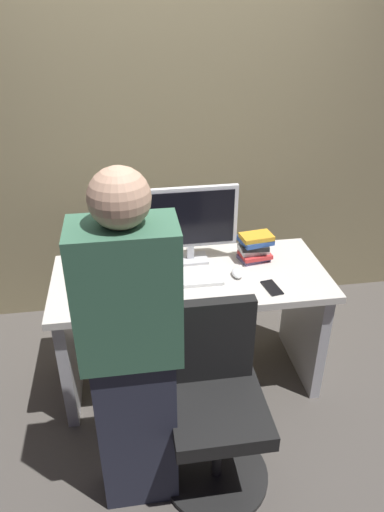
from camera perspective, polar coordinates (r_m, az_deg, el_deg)
The scene contains 12 objects.
ground_plane at distance 3.10m, azimuth -0.14°, elevation -14.25°, with size 9.00×9.00×0.00m, color #4C4742.
wall_back at distance 3.21m, azimuth -2.72°, elevation 17.90°, with size 6.40×0.10×3.00m, color #8C7F5B.
desk at distance 2.76m, azimuth -0.16°, elevation -6.34°, with size 1.53×0.68×0.75m.
office_chair at distance 2.33m, azimuth 2.89°, elevation -17.73°, with size 0.52×0.52×0.94m.
person_at_desk at distance 1.98m, azimuth -7.26°, elevation -11.80°, with size 0.40×0.24×1.64m.
monitor at distance 2.66m, azimuth -0.21°, elevation 4.29°, with size 0.54×0.14×0.46m.
keyboard at distance 2.57m, azimuth -1.05°, elevation -2.99°, with size 0.43×0.13×0.02m, color white.
mouse at distance 2.63m, azimuth 5.47°, elevation -2.08°, with size 0.06×0.10×0.03m, color white.
cup_near_keyboard at distance 2.47m, azimuth -8.26°, elevation -3.82°, with size 0.07×0.07×0.09m, color #3372B2.
cup_by_monitor at distance 2.74m, azimuth -10.19°, elevation -0.33°, with size 0.07×0.07×0.10m, color #3372B2.
book_stack at distance 2.78m, azimuth 7.58°, elevation 1.16°, with size 0.20×0.18×0.16m.
cell_phone at distance 2.56m, azimuth 9.61°, elevation -3.79°, with size 0.07×0.14×0.01m, color black.
Camera 1 is at (-0.33, -2.22, 2.14)m, focal length 33.15 mm.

